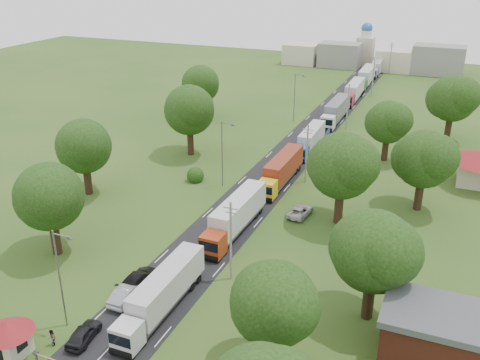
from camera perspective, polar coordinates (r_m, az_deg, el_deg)
The scene contains 40 objects.
ground at distance 65.20m, azimuth -2.94°, elevation -6.25°, with size 260.00×260.00×0.00m, color #2B501A.
road at distance 81.81m, azimuth 3.09°, elevation 0.11°, with size 8.00×200.00×0.04m, color black.
guard_booth at distance 51.01m, azimuth -23.45°, elevation -14.87°, with size 4.40×4.40×3.45m.
info_sign at distance 92.91m, azimuth 9.32°, elevation 4.67°, with size 0.12×3.10×4.10m.
pole_1 at distance 55.35m, azimuth -0.99°, elevation -6.40°, with size 1.60×0.24×9.00m.
pole_2 at distance 79.46m, azimuth 7.14°, elevation 2.88°, with size 1.60×0.24×9.00m.
pole_3 at distance 105.50m, azimuth 11.41°, elevation 7.71°, with size 1.60×0.24×9.00m.
pole_4 at distance 132.35m, azimuth 14.01°, elevation 10.59°, with size 1.60×0.24×9.00m.
pole_5 at distance 159.59m, azimuth 15.76°, elevation 12.48°, with size 1.60×0.24×9.00m.
lamp_0 at distance 50.81m, azimuth -18.60°, elevation -9.57°, with size 2.03×0.22×10.00m.
lamp_1 at distance 77.32m, azimuth -1.82°, elevation 3.16°, with size 2.03×0.22×10.00m.
lamp_2 at distance 108.75m, azimuth 5.91°, elevation 8.97°, with size 2.03×0.22×10.00m.
tree_2 at distance 43.20m, azimuth 3.66°, elevation -12.90°, with size 8.00×8.00×10.10m.
tree_3 at distance 50.03m, azimuth 14.09°, elevation -7.28°, with size 8.80×8.80×11.07m.
tree_4 at distance 66.87m, azimuth 10.85°, elevation 1.57°, with size 9.60×9.60×12.05m.
tree_5 at distance 73.55m, azimuth 19.04°, elevation 2.17°, with size 8.80×8.80×11.07m.
tree_6 at distance 90.39m, azimuth 15.54°, elevation 5.99°, with size 8.00×8.00×10.10m.
tree_7 at distance 104.04m, azimuth 21.76°, elevation 8.11°, with size 9.60×9.60×12.05m.
tree_10 at distance 62.52m, azimuth -19.61°, elevation -1.60°, with size 8.80×8.80×11.07m.
tree_11 at distance 77.32m, azimuth -16.28°, elevation 3.53°, with size 8.80×8.80×11.07m.
tree_12 at distance 89.83m, azimuth -5.39°, elevation 7.48°, with size 9.60×9.60×12.05m.
tree_13 at distance 110.75m, azimuth -4.22°, elevation 10.18°, with size 8.80×8.80×11.07m.
house_brick at distance 48.84m, azimuth 19.90°, elevation -15.40°, with size 8.60×6.60×5.20m.
distant_town at distance 165.33m, azimuth 14.28°, elevation 12.55°, with size 52.00×8.00×8.00m.
church at distance 173.55m, azimuth 13.23°, elevation 13.76°, with size 5.00×5.00×12.30m.
truck_0 at distance 52.58m, azimuth -8.28°, elevation -11.81°, with size 2.50×14.03×3.89m.
truck_1 at distance 65.60m, azimuth -0.49°, elevation -3.84°, with size 2.75×14.99×4.15m.
truck_2 at distance 79.66m, azimuth 4.46°, elevation 1.09°, with size 2.53×14.55×4.03m.
truck_3 at distance 93.81m, azimuth 7.49°, elevation 4.31°, with size 2.63×13.54×3.75m.
truck_4 at distance 111.19m, azimuth 10.20°, elevation 7.28°, with size 2.63×15.28×4.24m.
truck_5 at distance 128.18m, azimuth 12.04°, elevation 9.24°, with size 2.89×15.14×4.19m.
truck_6 at distance 144.29m, azimuth 13.29°, elevation 10.68°, with size 3.05×15.64×4.33m.
truck_7 at distance 158.54m, azimuth 14.37°, elevation 11.57°, with size 3.05×13.91×3.84m.
truck_8 at distance 175.84m, azimuth 15.34°, elevation 12.59°, with size 2.66×14.33×3.97m.
car_lane_front at distance 51.35m, azimuth -16.34°, elevation -15.46°, with size 1.71×4.26×1.45m, color black.
car_lane_mid at distance 55.28m, azimuth -11.94°, elevation -11.76°, with size 1.71×4.90×1.61m, color #95989C.
car_lane_rear at distance 57.15m, azimuth -10.78°, elevation -10.38°, with size 2.25×5.52×1.60m, color black.
car_verge_near at distance 70.63m, azimuth 6.44°, elevation -3.33°, with size 2.20×4.76×1.32m, color silver.
car_verge_far at distance 92.16m, azimuth 10.62°, elevation 2.97°, with size 1.89×4.69×1.60m, color #5B5E63.
pedestrian_booth at distance 51.59m, azimuth -19.43°, elevation -15.62°, with size 0.77×0.60×1.57m, color gray.
Camera 1 is at (24.97, -51.03, 31.99)m, focal length 40.00 mm.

